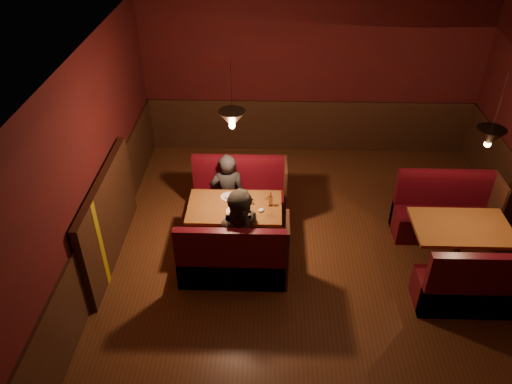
{
  "coord_description": "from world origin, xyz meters",
  "views": [
    {
      "loc": [
        -0.75,
        -4.93,
        4.86
      ],
      "look_at": [
        -0.91,
        0.65,
        0.95
      ],
      "focal_mm": 35.0,
      "sensor_mm": 36.0,
      "label": 1
    }
  ],
  "objects_px": {
    "second_bench_far": "(442,215)",
    "diner_a": "(227,177)",
    "diner_b": "(243,224)",
    "main_bench_near": "(234,264)",
    "second_bench_near": "(476,290)",
    "second_table": "(459,237)",
    "main_table": "(236,215)",
    "main_bench_far": "(240,198)"
  },
  "relations": [
    {
      "from": "second_table",
      "to": "second_bench_near",
      "type": "distance_m",
      "value": 0.79
    },
    {
      "from": "second_table",
      "to": "second_bench_near",
      "type": "xyz_separation_m",
      "value": [
        0.03,
        -0.76,
        -0.21
      ]
    },
    {
      "from": "main_bench_far",
      "to": "diner_a",
      "type": "bearing_deg",
      "value": -161.15
    },
    {
      "from": "main_bench_near",
      "to": "second_table",
      "type": "distance_m",
      "value": 3.04
    },
    {
      "from": "second_table",
      "to": "diner_a",
      "type": "bearing_deg",
      "value": 161.65
    },
    {
      "from": "main_bench_near",
      "to": "second_bench_far",
      "type": "distance_m",
      "value": 3.24
    },
    {
      "from": "main_bench_far",
      "to": "diner_b",
      "type": "xyz_separation_m",
      "value": [
        0.12,
        -1.29,
        0.52
      ]
    },
    {
      "from": "diner_a",
      "to": "diner_b",
      "type": "relative_size",
      "value": 0.89
    },
    {
      "from": "second_table",
      "to": "second_bench_near",
      "type": "relative_size",
      "value": 0.9
    },
    {
      "from": "main_bench_far",
      "to": "diner_b",
      "type": "height_order",
      "value": "diner_b"
    },
    {
      "from": "main_bench_near",
      "to": "diner_b",
      "type": "height_order",
      "value": "diner_b"
    },
    {
      "from": "second_bench_near",
      "to": "diner_b",
      "type": "relative_size",
      "value": 0.85
    },
    {
      "from": "second_bench_far",
      "to": "diner_b",
      "type": "distance_m",
      "value": 3.1
    },
    {
      "from": "diner_a",
      "to": "second_bench_far",
      "type": "bearing_deg",
      "value": 165.6
    },
    {
      "from": "main_bench_far",
      "to": "main_table",
      "type": "bearing_deg",
      "value": -91.2
    },
    {
      "from": "main_table",
      "to": "second_table",
      "type": "relative_size",
      "value": 1.03
    },
    {
      "from": "main_bench_near",
      "to": "second_table",
      "type": "bearing_deg",
      "value": 6.98
    },
    {
      "from": "second_bench_near",
      "to": "main_bench_near",
      "type": "bearing_deg",
      "value": 172.61
    },
    {
      "from": "main_bench_near",
      "to": "second_bench_far",
      "type": "relative_size",
      "value": 1.02
    },
    {
      "from": "main_bench_far",
      "to": "diner_a",
      "type": "distance_m",
      "value": 0.47
    },
    {
      "from": "diner_a",
      "to": "diner_b",
      "type": "bearing_deg",
      "value": 95.02
    },
    {
      "from": "main_table",
      "to": "second_table",
      "type": "height_order",
      "value": "main_table"
    },
    {
      "from": "second_bench_far",
      "to": "diner_a",
      "type": "relative_size",
      "value": 0.96
    },
    {
      "from": "main_table",
      "to": "main_bench_far",
      "type": "relative_size",
      "value": 0.91
    },
    {
      "from": "second_bench_near",
      "to": "diner_a",
      "type": "bearing_deg",
      "value": 150.53
    },
    {
      "from": "second_bench_near",
      "to": "second_table",
      "type": "bearing_deg",
      "value": 92.2
    },
    {
      "from": "second_bench_near",
      "to": "diner_b",
      "type": "distance_m",
      "value": 3.02
    },
    {
      "from": "diner_b",
      "to": "main_bench_near",
      "type": "bearing_deg",
      "value": -127.02
    },
    {
      "from": "second_bench_near",
      "to": "main_bench_far",
      "type": "bearing_deg",
      "value": 148.19
    },
    {
      "from": "main_table",
      "to": "main_bench_near",
      "type": "relative_size",
      "value": 0.91
    },
    {
      "from": "second_table",
      "to": "diner_b",
      "type": "xyz_separation_m",
      "value": [
        -2.88,
        -0.17,
        0.3
      ]
    },
    {
      "from": "main_bench_far",
      "to": "diner_b",
      "type": "relative_size",
      "value": 0.87
    },
    {
      "from": "second_table",
      "to": "second_bench_far",
      "type": "xyz_separation_m",
      "value": [
        0.03,
        0.76,
        -0.21
      ]
    },
    {
      "from": "second_table",
      "to": "main_bench_far",
      "type": "bearing_deg",
      "value": 159.54
    },
    {
      "from": "main_table",
      "to": "second_bench_near",
      "type": "distance_m",
      "value": 3.27
    },
    {
      "from": "main_table",
      "to": "second_table",
      "type": "distance_m",
      "value": 3.05
    },
    {
      "from": "diner_b",
      "to": "second_bench_far",
      "type": "bearing_deg",
      "value": 13.14
    },
    {
      "from": "second_bench_far",
      "to": "second_bench_near",
      "type": "relative_size",
      "value": 1.0
    },
    {
      "from": "second_table",
      "to": "main_bench_near",
      "type": "bearing_deg",
      "value": -173.02
    },
    {
      "from": "diner_a",
      "to": "second_table",
      "type": "bearing_deg",
      "value": 152.53
    },
    {
      "from": "second_bench_far",
      "to": "second_bench_near",
      "type": "xyz_separation_m",
      "value": [
        0.0,
        -1.52,
        0.0
      ]
    },
    {
      "from": "second_table",
      "to": "second_bench_far",
      "type": "bearing_deg",
      "value": 87.8
    }
  ]
}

